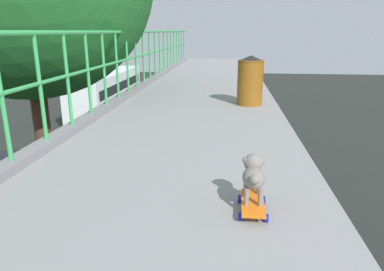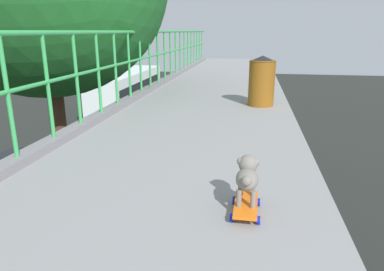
{
  "view_description": "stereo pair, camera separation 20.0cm",
  "coord_description": "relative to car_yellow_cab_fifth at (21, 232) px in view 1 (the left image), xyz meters",
  "views": [
    {
      "loc": [
        1.82,
        0.76,
        6.79
      ],
      "look_at": [
        1.48,
        3.92,
        5.83
      ],
      "focal_mm": 32.77,
      "sensor_mm": 36.0,
      "label": 1
    },
    {
      "loc": [
        2.01,
        0.78,
        6.79
      ],
      "look_at": [
        1.48,
        3.92,
        5.83
      ],
      "focal_mm": 32.77,
      "sensor_mm": 36.0,
      "label": 2
    }
  ],
  "objects": [
    {
      "name": "car_yellow_cab_fifth",
      "position": [
        0.0,
        0.0,
        0.0
      ],
      "size": [
        1.81,
        4.09,
        1.67
      ],
      "color": "yellow",
      "rests_on": "ground"
    },
    {
      "name": "toy_skateboard",
      "position": [
        6.6,
        -6.69,
        4.87
      ],
      "size": [
        0.21,
        0.42,
        0.08
      ],
      "color": "orange",
      "rests_on": "overpass_deck"
    },
    {
      "name": "litter_bin",
      "position": [
        6.77,
        -2.72,
        5.26
      ],
      "size": [
        0.47,
        0.47,
        0.88
      ],
      "color": "brown",
      "rests_on": "overpass_deck"
    },
    {
      "name": "city_bus",
      "position": [
        -3.64,
        18.85,
        1.29
      ],
      "size": [
        2.75,
        11.42,
        3.51
      ],
      "color": "white",
      "rests_on": "ground"
    },
    {
      "name": "car_white_seventh",
      "position": [
        0.29,
        5.89,
        -0.09
      ],
      "size": [
        1.88,
        4.25,
        1.23
      ],
      "color": "silver",
      "rests_on": "ground"
    },
    {
      "name": "small_dog",
      "position": [
        6.6,
        -6.62,
        5.09
      ],
      "size": [
        0.17,
        0.38,
        0.32
      ],
      "color": "gray",
      "rests_on": "toy_skateboard"
    }
  ]
}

